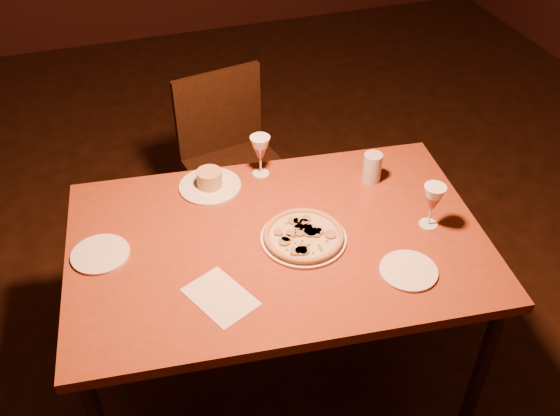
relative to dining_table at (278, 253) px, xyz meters
name	(u,v)px	position (x,y,z in m)	size (l,w,h in m)	color
floor	(287,353)	(0.07, 0.09, -0.71)	(7.00, 7.00, 0.00)	#311B10
dining_table	(278,253)	(0.00, 0.00, 0.00)	(1.55, 1.09, 0.78)	#92391F
chair_far	(232,157)	(0.06, 0.91, -0.20)	(0.51, 0.51, 0.91)	black
pizza_plate	(304,236)	(0.09, -0.03, 0.09)	(0.30, 0.30, 0.03)	white
ramekin_saucer	(210,182)	(-0.16, 0.36, 0.09)	(0.24, 0.24, 0.08)	white
wine_glass_far	(260,156)	(0.05, 0.39, 0.16)	(0.08, 0.08, 0.17)	#A74645
wine_glass_right	(432,206)	(0.54, -0.10, 0.16)	(0.08, 0.08, 0.17)	#A74645
water_tumbler	(372,168)	(0.46, 0.21, 0.13)	(0.07, 0.07, 0.12)	#B2BAC3
side_plate_left	(100,254)	(-0.60, 0.11, 0.07)	(0.20, 0.20, 0.01)	white
side_plate_near	(409,271)	(0.36, -0.29, 0.07)	(0.19, 0.19, 0.01)	white
menu_card	(220,297)	(-0.26, -0.21, 0.07)	(0.15, 0.23, 0.00)	silver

